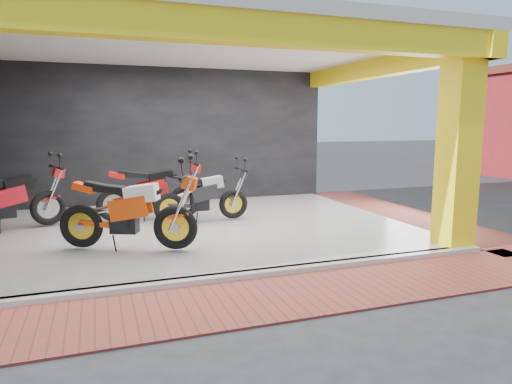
% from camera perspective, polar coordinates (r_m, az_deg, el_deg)
% --- Properties ---
extents(ground, '(80.00, 80.00, 0.00)m').
position_cam_1_polar(ground, '(7.29, -3.70, -8.27)').
color(ground, '#2D2D30').
rests_on(ground, ground).
extents(showroom_floor, '(8.00, 6.00, 0.10)m').
position_cam_1_polar(showroom_floor, '(9.15, -7.11, -4.49)').
color(showroom_floor, beige).
rests_on(showroom_floor, ground).
extents(showroom_ceiling, '(8.40, 6.40, 0.20)m').
position_cam_1_polar(showroom_ceiling, '(9.04, -7.55, 18.00)').
color(showroom_ceiling, beige).
rests_on(showroom_ceiling, corner_column).
extents(back_wall, '(8.20, 0.20, 3.50)m').
position_cam_1_polar(back_wall, '(11.97, -10.46, 6.73)').
color(back_wall, black).
rests_on(back_wall, ground).
extents(corner_column, '(0.50, 0.50, 3.50)m').
position_cam_1_polar(corner_column, '(8.21, 23.98, 5.33)').
color(corner_column, yellow).
rests_on(corner_column, ground).
extents(header_beam_front, '(8.40, 0.30, 0.40)m').
position_cam_1_polar(header_beam_front, '(6.13, -1.32, 19.75)').
color(header_beam_front, yellow).
rests_on(header_beam_front, corner_column).
extents(header_beam_right, '(0.30, 6.40, 0.40)m').
position_cam_1_polar(header_beam_right, '(10.58, 14.98, 14.76)').
color(header_beam_right, yellow).
rests_on(header_beam_right, corner_column).
extents(floor_kerb, '(8.00, 0.20, 0.10)m').
position_cam_1_polar(floor_kerb, '(6.34, -1.16, -10.38)').
color(floor_kerb, beige).
rests_on(floor_kerb, ground).
extents(paver_front, '(9.00, 1.40, 0.03)m').
position_cam_1_polar(paver_front, '(5.67, 1.37, -13.14)').
color(paver_front, '#963631').
rests_on(paver_front, ground).
extents(paver_right, '(1.40, 7.00, 0.03)m').
position_cam_1_polar(paver_right, '(11.18, 17.72, -2.63)').
color(paver_right, '#963631').
rests_on(paver_right, ground).
extents(moto_hero, '(2.52, 1.74, 1.45)m').
position_cam_1_polar(moto_hero, '(7.27, -10.10, -1.74)').
color(moto_hero, '#FD460A').
rests_on(moto_hero, showroom_floor).
extents(moto_row_a, '(2.08, 0.78, 1.27)m').
position_cam_1_polar(moto_row_a, '(9.54, -2.86, 0.27)').
color(moto_row_a, black).
rests_on(moto_row_a, showroom_floor).
extents(moto_row_b, '(2.29, 0.87, 1.40)m').
position_cam_1_polar(moto_row_b, '(9.86, -8.83, 0.84)').
color(moto_row_b, '#B21713').
rests_on(moto_row_b, showroom_floor).
extents(moto_row_d, '(2.42, 1.57, 1.39)m').
position_cam_1_polar(moto_row_d, '(9.79, -24.64, 0.08)').
color(moto_row_d, '#B5131E').
rests_on(moto_row_d, showroom_floor).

